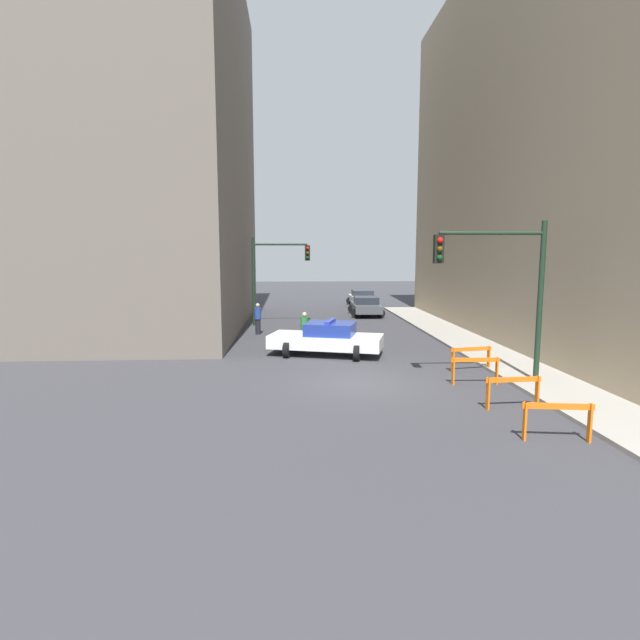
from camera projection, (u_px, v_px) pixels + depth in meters
name	position (u px, v px, depth m)	size (l,w,h in m)	color
ground_plane	(357.00, 382.00, 16.66)	(120.00, 120.00, 0.00)	#38383D
sidewalk_right	(537.00, 378.00, 17.01)	(2.40, 44.00, 0.12)	#9E998E
building_corner_left	(118.00, 145.00, 28.44)	(14.00, 20.00, 20.88)	#6B6056
building_right	(613.00, 138.00, 24.03)	(12.00, 28.00, 19.58)	tan
traffic_light_near	(506.00, 277.00, 15.99)	(3.64, 0.35, 5.20)	black
traffic_light_far	(272.00, 268.00, 29.48)	(3.44, 0.35, 5.20)	black
police_car	(327.00, 338.00, 21.00)	(5.03, 3.14, 1.52)	white
parked_car_near	(366.00, 306.00, 34.51)	(2.37, 4.36, 1.31)	#474C51
parked_car_mid	(362.00, 298.00, 40.55)	(2.32, 4.33, 1.31)	silver
pedestrian_crossing	(305.00, 330.00, 22.52)	(0.49, 0.49, 1.66)	#474C66
pedestrian_corner	(258.00, 318.00, 26.44)	(0.50, 0.50, 1.66)	black
barrier_front	(558.00, 415.00, 11.38)	(1.59, 0.37, 0.90)	orange
barrier_mid	(513.00, 387.00, 13.77)	(1.60, 0.25, 0.90)	orange
barrier_back	(475.00, 366.00, 16.32)	(1.60, 0.20, 0.90)	orange
barrier_corner	(471.00, 355.00, 18.15)	(1.59, 0.41, 0.90)	orange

